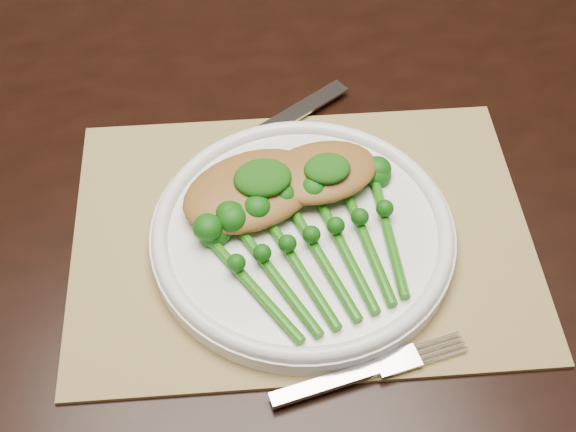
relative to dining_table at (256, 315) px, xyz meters
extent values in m
plane|color=brown|center=(0.12, 0.13, -0.38)|extent=(4.00, 4.00, 0.00)
cube|color=black|center=(0.00, 0.00, 0.35)|extent=(1.67, 1.03, 0.04)
cube|color=#9A844E|center=(0.03, -0.15, 0.37)|extent=(0.48, 0.38, 0.00)
cylinder|color=white|center=(0.03, -0.16, 0.39)|extent=(0.29, 0.29, 0.02)
torus|color=white|center=(0.03, -0.16, 0.40)|extent=(0.29, 0.29, 0.02)
cube|color=silver|center=(-0.04, -0.04, 0.38)|extent=(0.09, 0.06, 0.01)
cube|color=silver|center=(0.06, 0.01, 0.38)|extent=(0.13, 0.09, 0.00)
cube|color=silver|center=(0.02, -0.32, 0.38)|extent=(0.10, 0.03, 0.01)
ellipsoid|color=olive|center=(-0.01, -0.11, 0.41)|extent=(0.16, 0.14, 0.03)
ellipsoid|color=olive|center=(0.06, -0.11, 0.41)|extent=(0.13, 0.10, 0.02)
ellipsoid|color=#0D3F09|center=(0.00, -0.11, 0.42)|extent=(0.06, 0.05, 0.02)
ellipsoid|color=#0D3F09|center=(0.06, -0.11, 0.43)|extent=(0.05, 0.04, 0.02)
camera|label=1|loc=(-0.08, -0.62, 1.00)|focal=50.00mm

